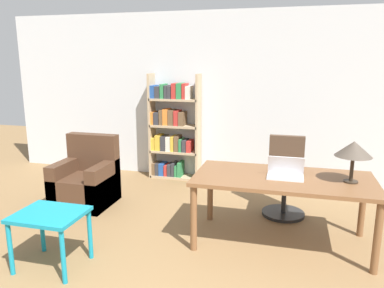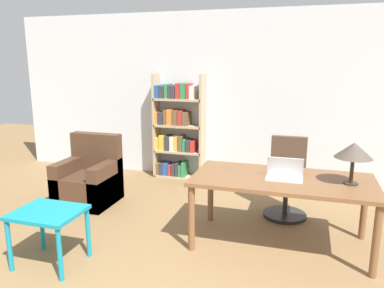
% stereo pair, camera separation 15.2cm
% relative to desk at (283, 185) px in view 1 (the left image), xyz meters
% --- Properties ---
extents(wall_back, '(8.00, 0.06, 2.70)m').
position_rel_desk_xyz_m(wall_back, '(-0.82, 2.11, 0.69)').
color(wall_back, silver).
rests_on(wall_back, ground_plane).
extents(desk, '(1.85, 0.91, 0.74)m').
position_rel_desk_xyz_m(desk, '(0.00, 0.00, 0.00)').
color(desk, brown).
rests_on(desk, ground_plane).
extents(laptop, '(0.37, 0.23, 0.22)m').
position_rel_desk_xyz_m(laptop, '(0.02, -0.01, 0.13)').
color(laptop, silver).
rests_on(laptop, desk).
extents(table_lamp, '(0.36, 0.36, 0.42)m').
position_rel_desk_xyz_m(table_lamp, '(0.66, 0.00, 0.42)').
color(table_lamp, '#2D2319').
rests_on(table_lamp, desk).
extents(office_chair, '(0.54, 0.54, 1.00)m').
position_rel_desk_xyz_m(office_chair, '(0.01, 0.84, -0.23)').
color(office_chair, black).
rests_on(office_chair, ground_plane).
extents(side_table_blue, '(0.62, 0.52, 0.55)m').
position_rel_desk_xyz_m(side_table_blue, '(-2.09, -1.05, -0.20)').
color(side_table_blue, teal).
rests_on(side_table_blue, ground_plane).
extents(armchair, '(0.74, 0.71, 0.93)m').
position_rel_desk_xyz_m(armchair, '(-2.62, 0.49, -0.36)').
color(armchair, '#472D1E').
rests_on(armchair, ground_plane).
extents(bookshelf, '(0.84, 0.28, 1.73)m').
position_rel_desk_xyz_m(bookshelf, '(-1.85, 1.92, 0.15)').
color(bookshelf, tan).
rests_on(bookshelf, ground_plane).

